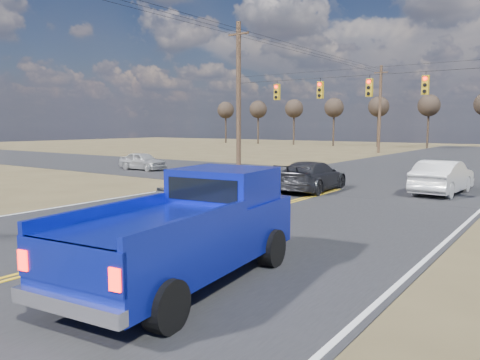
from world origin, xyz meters
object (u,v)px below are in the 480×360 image
Objects in this scene: black_suv at (255,180)px; cross_car_west at (143,161)px; dgrey_car_queue at (312,176)px; pickup_truck at (190,230)px; silver_suv at (211,191)px; white_car_queue at (442,177)px.

cross_car_west is (-12.68, 4.48, 0.05)m from black_suv.
black_suv is 0.85× the size of dgrey_car_queue.
cross_car_west is (-18.90, 16.17, -0.45)m from pickup_truck.
silver_suv reaches higher than cross_car_west.
cross_car_west is at bearing -13.57° from dgrey_car_queue.
cross_car_west is (-14.08, 9.58, -0.10)m from silver_suv.
cross_car_west is at bearing 3.63° from white_car_queue.
cross_car_west is at bearing -28.34° from silver_suv.
dgrey_car_queue reaches higher than black_suv.
pickup_truck reaches higher than dgrey_car_queue.
dgrey_car_queue is at bearing -90.07° from silver_suv.
white_car_queue is 20.26m from cross_car_west.
cross_car_west is at bearing 132.60° from pickup_truck.
pickup_truck reaches higher than white_car_queue.
pickup_truck reaches higher than black_suv.
cross_car_west is at bearing -26.68° from black_suv.
white_car_queue is at bearing -157.96° from dgrey_car_queue.
white_car_queue is 1.27× the size of cross_car_west.
white_car_queue is (7.58, 4.54, 0.19)m from black_suv.
black_suv is 1.14× the size of cross_car_west.
silver_suv reaches higher than dgrey_car_queue.
silver_suv is 17.03m from cross_car_west.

